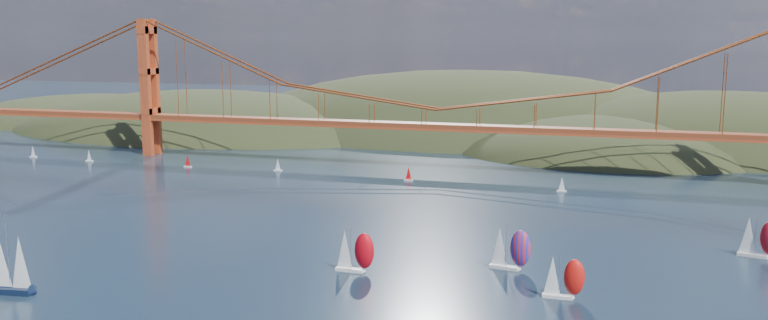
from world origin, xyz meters
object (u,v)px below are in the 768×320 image
at_px(sloop_navy, 4,258).
at_px(racer_0, 354,251).
at_px(racer_rwb, 509,248).
at_px(racer_3, 759,237).
at_px(racer_1, 563,277).

distance_m(sloop_navy, racer_0, 66.61).
xyz_separation_m(racer_0, racer_rwb, (30.34, 10.86, 0.13)).
xyz_separation_m(racer_3, racer_rwb, (-51.14, -24.50, 0.04)).
distance_m(racer_0, racer_3, 88.82).
bearing_deg(racer_0, racer_rwb, 21.45).
relative_size(racer_0, racer_1, 1.10).
distance_m(sloop_navy, racer_1, 104.53).
bearing_deg(racer_0, racer_1, -3.51).
relative_size(racer_0, racer_rwb, 0.97).
bearing_deg(sloop_navy, racer_0, 19.92).
distance_m(racer_0, racer_1, 42.25).
distance_m(racer_1, racer_3, 55.61).
bearing_deg(racer_rwb, racer_0, -152.36).
bearing_deg(racer_1, racer_3, 43.36).
height_order(racer_1, racer_rwb, racer_rwb).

